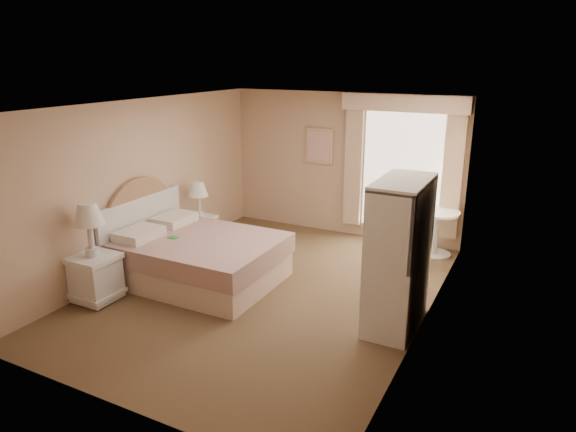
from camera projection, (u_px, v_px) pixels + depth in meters
The scene contains 9 objects.
room at pixel (266, 203), 6.67m from camera, with size 4.21×5.51×2.51m.
window at pixel (401, 166), 8.44m from camera, with size 2.05×0.22×2.51m.
framed_art at pixel (319, 146), 9.08m from camera, with size 0.52×0.04×0.62m.
bed at pixel (194, 255), 7.30m from camera, with size 2.16×1.70×1.51m.
nightstand_near at pixel (94, 265), 6.61m from camera, with size 0.54×0.54×1.31m.
nightstand_far at pixel (200, 223), 8.55m from camera, with size 0.45×0.45×1.10m.
round_table at pixel (436, 226), 8.17m from camera, with size 0.70×0.70×0.74m.
cafe_chair at pixel (412, 229), 8.01m from camera, with size 0.52×0.52×0.85m.
armoire at pixel (399, 267), 5.94m from camera, with size 0.53×1.07×1.78m.
Camera 1 is at (3.17, -5.58, 3.07)m, focal length 32.00 mm.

